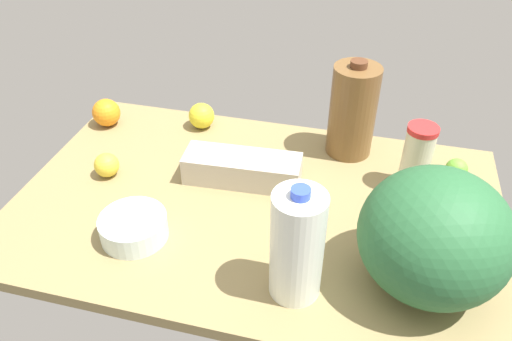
{
  "coord_description": "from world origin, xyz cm",
  "views": [
    {
      "loc": [
        -23.25,
        91.54,
        84.28
      ],
      "look_at": [
        0.0,
        0.0,
        13.0
      ],
      "focal_mm": 35.0,
      "sensor_mm": 36.0,
      "label": 1
    }
  ],
  "objects_px": {
    "watermelon": "(435,236)",
    "tumbler_cup": "(417,157)",
    "lemon_near_front": "(202,116)",
    "mixing_bowl": "(134,227)",
    "lime_by_jug": "(485,205)",
    "lemon_far_back": "(107,165)",
    "orange_beside_bowl": "(106,113)",
    "chocolate_milk_jug": "(353,111)",
    "lime_loose": "(456,169)",
    "egg_carton": "(242,169)",
    "milk_jug": "(297,246)"
  },
  "relations": [
    {
      "from": "watermelon",
      "to": "tumbler_cup",
      "type": "xyz_separation_m",
      "value": [
        0.02,
        -0.33,
        -0.04
      ]
    },
    {
      "from": "watermelon",
      "to": "lemon_near_front",
      "type": "relative_size",
      "value": 3.81
    },
    {
      "from": "mixing_bowl",
      "to": "lime_by_jug",
      "type": "relative_size",
      "value": 2.51
    },
    {
      "from": "lime_by_jug",
      "to": "lemon_far_back",
      "type": "bearing_deg",
      "value": 4.65
    },
    {
      "from": "lemon_near_front",
      "to": "orange_beside_bowl",
      "type": "height_order",
      "value": "orange_beside_bowl"
    },
    {
      "from": "tumbler_cup",
      "to": "orange_beside_bowl",
      "type": "xyz_separation_m",
      "value": [
        0.9,
        -0.08,
        -0.05
      ]
    },
    {
      "from": "chocolate_milk_jug",
      "to": "tumbler_cup",
      "type": "distance_m",
      "value": 0.22
    },
    {
      "from": "tumbler_cup",
      "to": "lime_loose",
      "type": "relative_size",
      "value": 3.1
    },
    {
      "from": "watermelon",
      "to": "orange_beside_bowl",
      "type": "xyz_separation_m",
      "value": [
        0.93,
        -0.41,
        -0.09
      ]
    },
    {
      "from": "watermelon",
      "to": "lime_by_jug",
      "type": "relative_size",
      "value": 4.81
    },
    {
      "from": "lemon_near_front",
      "to": "lime_loose",
      "type": "bearing_deg",
      "value": 173.91
    },
    {
      "from": "mixing_bowl",
      "to": "tumbler_cup",
      "type": "relative_size",
      "value": 0.86
    },
    {
      "from": "egg_carton",
      "to": "chocolate_milk_jug",
      "type": "distance_m",
      "value": 0.34
    },
    {
      "from": "mixing_bowl",
      "to": "lemon_near_front",
      "type": "bearing_deg",
      "value": -89.26
    },
    {
      "from": "mixing_bowl",
      "to": "egg_carton",
      "type": "bearing_deg",
      "value": -125.09
    },
    {
      "from": "lemon_near_front",
      "to": "egg_carton",
      "type": "bearing_deg",
      "value": 130.25
    },
    {
      "from": "mixing_bowl",
      "to": "lime_by_jug",
      "type": "xyz_separation_m",
      "value": [
        -0.78,
        -0.27,
        0.0
      ]
    },
    {
      "from": "egg_carton",
      "to": "lemon_far_back",
      "type": "height_order",
      "value": "egg_carton"
    },
    {
      "from": "chocolate_milk_jug",
      "to": "lemon_near_front",
      "type": "bearing_deg",
      "value": -2.24
    },
    {
      "from": "milk_jug",
      "to": "orange_beside_bowl",
      "type": "height_order",
      "value": "milk_jug"
    },
    {
      "from": "chocolate_milk_jug",
      "to": "lemon_near_front",
      "type": "relative_size",
      "value": 3.55
    },
    {
      "from": "tumbler_cup",
      "to": "lime_loose",
      "type": "bearing_deg",
      "value": -151.04
    },
    {
      "from": "tumbler_cup",
      "to": "lemon_near_front",
      "type": "relative_size",
      "value": 2.32
    },
    {
      "from": "milk_jug",
      "to": "tumbler_cup",
      "type": "relative_size",
      "value": 1.47
    },
    {
      "from": "chocolate_milk_jug",
      "to": "milk_jug",
      "type": "distance_m",
      "value": 0.53
    },
    {
      "from": "chocolate_milk_jug",
      "to": "watermelon",
      "type": "distance_m",
      "value": 0.49
    },
    {
      "from": "egg_carton",
      "to": "watermelon",
      "type": "height_order",
      "value": "watermelon"
    },
    {
      "from": "chocolate_milk_jug",
      "to": "watermelon",
      "type": "relative_size",
      "value": 0.93
    },
    {
      "from": "watermelon",
      "to": "tumbler_cup",
      "type": "bearing_deg",
      "value": -85.78
    },
    {
      "from": "mixing_bowl",
      "to": "lemon_near_front",
      "type": "xyz_separation_m",
      "value": [
        0.01,
        -0.49,
        0.01
      ]
    },
    {
      "from": "tumbler_cup",
      "to": "watermelon",
      "type": "bearing_deg",
      "value": 94.22
    },
    {
      "from": "mixing_bowl",
      "to": "tumbler_cup",
      "type": "xyz_separation_m",
      "value": [
        -0.61,
        -0.35,
        0.06
      ]
    },
    {
      "from": "lime_loose",
      "to": "milk_jug",
      "type": "bearing_deg",
      "value": 53.9
    },
    {
      "from": "lime_loose",
      "to": "lemon_near_front",
      "type": "relative_size",
      "value": 0.75
    },
    {
      "from": "egg_carton",
      "to": "mixing_bowl",
      "type": "xyz_separation_m",
      "value": [
        0.18,
        0.26,
        -0.01
      ]
    },
    {
      "from": "chocolate_milk_jug",
      "to": "tumbler_cup",
      "type": "xyz_separation_m",
      "value": [
        -0.17,
        0.12,
        -0.04
      ]
    },
    {
      "from": "chocolate_milk_jug",
      "to": "mixing_bowl",
      "type": "bearing_deg",
      "value": 46.97
    },
    {
      "from": "lime_loose",
      "to": "tumbler_cup",
      "type": "bearing_deg",
      "value": 28.96
    },
    {
      "from": "egg_carton",
      "to": "orange_beside_bowl",
      "type": "xyz_separation_m",
      "value": [
        0.48,
        -0.17,
        0.0
      ]
    },
    {
      "from": "lemon_near_front",
      "to": "orange_beside_bowl",
      "type": "bearing_deg",
      "value": 11.59
    },
    {
      "from": "chocolate_milk_jug",
      "to": "lemon_near_front",
      "type": "xyz_separation_m",
      "value": [
        0.44,
        -0.02,
        -0.09
      ]
    },
    {
      "from": "chocolate_milk_jug",
      "to": "milk_jug",
      "type": "bearing_deg",
      "value": 84.11
    },
    {
      "from": "lime_by_jug",
      "to": "orange_beside_bowl",
      "type": "xyz_separation_m",
      "value": [
        1.07,
        -0.16,
        0.01
      ]
    },
    {
      "from": "chocolate_milk_jug",
      "to": "lemon_far_back",
      "type": "height_order",
      "value": "chocolate_milk_jug"
    },
    {
      "from": "egg_carton",
      "to": "milk_jug",
      "type": "height_order",
      "value": "milk_jug"
    },
    {
      "from": "lemon_near_front",
      "to": "lime_by_jug",
      "type": "height_order",
      "value": "lemon_near_front"
    },
    {
      "from": "lemon_far_back",
      "to": "orange_beside_bowl",
      "type": "xyz_separation_m",
      "value": [
        0.12,
        -0.23,
        0.01
      ]
    },
    {
      "from": "egg_carton",
      "to": "milk_jug",
      "type": "xyz_separation_m",
      "value": [
        -0.2,
        0.32,
        0.09
      ]
    },
    {
      "from": "egg_carton",
      "to": "lime_loose",
      "type": "relative_size",
      "value": 5.2
    },
    {
      "from": "chocolate_milk_jug",
      "to": "orange_beside_bowl",
      "type": "xyz_separation_m",
      "value": [
        0.73,
        0.04,
        -0.09
      ]
    }
  ]
}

